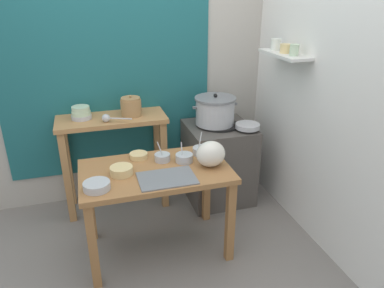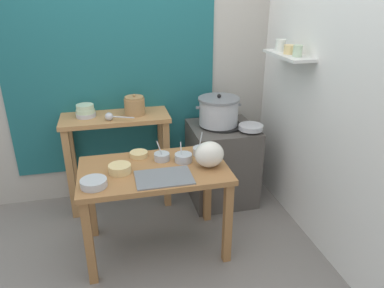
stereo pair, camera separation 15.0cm
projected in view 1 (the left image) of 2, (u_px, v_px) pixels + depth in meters
ground_plane at (151, 256)px, 2.88m from camera, size 9.00×9.00×0.00m
wall_back at (132, 64)px, 3.35m from camera, size 4.40×0.12×2.60m
wall_right at (312, 76)px, 2.90m from camera, size 0.30×3.20×2.60m
prep_table at (156, 182)px, 2.73m from camera, size 1.10×0.66×0.72m
back_shelf_table at (113, 140)px, 3.30m from camera, size 0.96×0.40×0.90m
stove_block at (218, 162)px, 3.55m from camera, size 0.60×0.61×0.78m
steamer_pot at (215, 111)px, 3.35m from camera, size 0.43×0.38×0.29m
clay_pot at (131, 107)px, 3.22m from camera, size 0.18×0.18×0.19m
bowl_stack_enamel at (81, 113)px, 3.15m from camera, size 0.17×0.17×0.11m
ladle at (107, 118)px, 3.08m from camera, size 0.25×0.13×0.07m
serving_tray at (167, 178)px, 2.54m from camera, size 0.40×0.28×0.01m
plastic_bag at (211, 154)px, 2.69m from camera, size 0.22×0.18×0.20m
wide_pan at (248, 126)px, 3.29m from camera, size 0.22×0.22×0.04m
prep_bowl_0 at (139, 155)px, 2.85m from camera, size 0.14×0.14×0.04m
prep_bowl_1 at (202, 150)px, 2.91m from camera, size 0.14×0.14×0.18m
prep_bowl_2 at (162, 157)px, 2.80m from camera, size 0.12×0.12×0.16m
prep_bowl_3 at (184, 158)px, 2.78m from camera, size 0.13×0.13×0.16m
prep_bowl_4 at (121, 170)px, 2.60m from camera, size 0.16×0.16×0.06m
prep_bowl_5 at (97, 185)px, 2.40m from camera, size 0.18×0.18×0.05m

